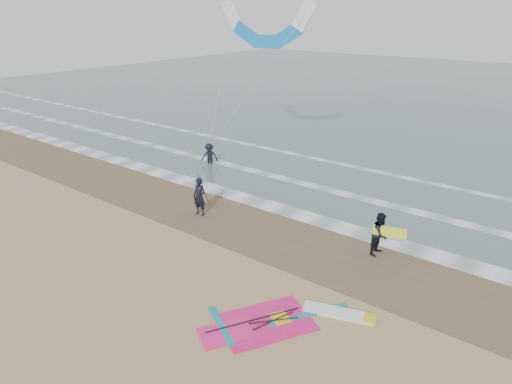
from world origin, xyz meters
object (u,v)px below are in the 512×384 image
Objects in this scene: person_standing at (200,197)px; person_wading at (209,151)px; surf_kite at (266,28)px; windsurf_rig at (286,320)px; person_walking at (380,234)px.

person_standing reaches higher than person_wading.
person_wading is 8.30m from surf_kite.
windsurf_rig is 19.00m from surf_kite.
person_standing is 7.81m from person_wading.
person_standing is 1.05× the size of person_walking.
person_walking is (0.58, 5.99, 0.87)m from windsurf_rig.
windsurf_rig is at bearing 178.32° from person_walking.
person_walking is 14.12m from person_wading.
person_standing is at bearing 105.05° from person_walking.
person_walking is (8.49, 1.68, -0.04)m from person_standing.
person_wading is (-4.93, 6.05, -0.08)m from person_standing.
surf_kite is at bearing 128.40° from windsurf_rig.
surf_kite reaches higher than windsurf_rig.
surf_kite is (-2.72, 9.11, 7.32)m from person_standing.
windsurf_rig is 16.52m from person_wading.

